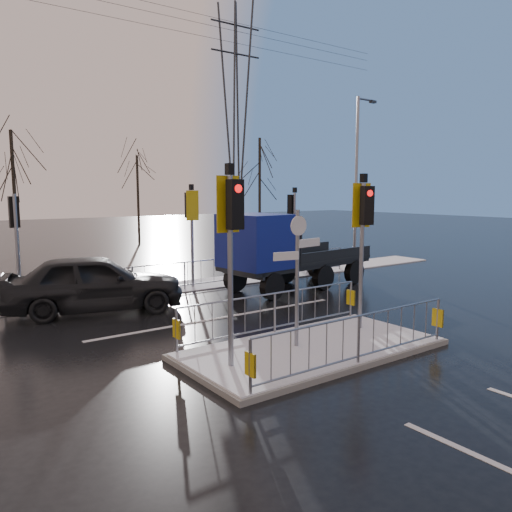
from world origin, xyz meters
TOP-DOWN VIEW (x-y plane):
  - ground at (0.00, 0.00)m, footprint 120.00×120.00m
  - snow_verge at (0.00, 8.60)m, footprint 30.00×2.00m
  - lane_markings at (0.00, -0.33)m, footprint 8.00×11.38m
  - traffic_island at (-0.01, 0.01)m, footprint 6.00×3.04m
  - far_kerb_fixtures at (0.29, 8.09)m, footprint 18.00×0.65m
  - car_far_lane at (-2.73, 6.64)m, footprint 5.57×3.45m
  - flatbed_truck at (3.46, 5.89)m, footprint 6.30×2.83m
  - tree_far_a at (-2.00, 22.00)m, footprint 3.75×3.75m
  - tree_far_b at (6.00, 24.00)m, footprint 3.25×3.25m
  - tree_far_c at (14.00, 21.00)m, footprint 4.00×4.00m
  - street_lamp_right at (10.57, 8.50)m, footprint 1.25×0.18m
  - pylon_wires at (16.88, 30.00)m, footprint 70.00×2.38m

SIDE VIEW (x-z plane):
  - ground at x=0.00m, z-range 0.00..0.00m
  - lane_markings at x=0.00m, z-range 0.00..0.01m
  - snow_verge at x=0.00m, z-range 0.00..0.04m
  - traffic_island at x=-0.01m, z-range -1.68..2.47m
  - car_far_lane at x=-2.73m, z-range 0.00..1.77m
  - far_kerb_fixtures at x=0.29m, z-range -0.90..2.93m
  - flatbed_truck at x=3.46m, z-range 0.09..2.92m
  - tree_far_b at x=6.00m, z-range 1.11..7.25m
  - street_lamp_right at x=10.57m, z-range 0.39..8.39m
  - tree_far_a at x=-2.00m, z-range 1.28..8.36m
  - tree_far_c at x=14.00m, z-range 1.37..8.92m
  - pylon_wires at x=16.88m, z-range 1.05..21.02m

